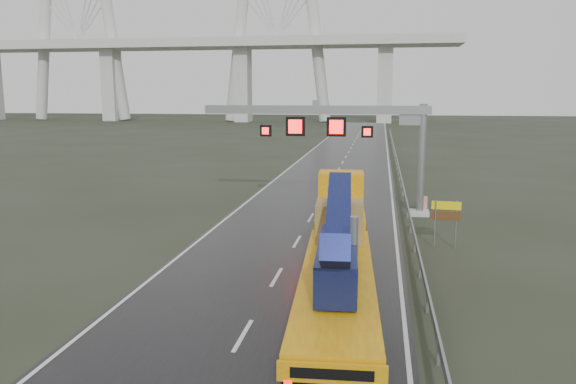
% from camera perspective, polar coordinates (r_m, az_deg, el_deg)
% --- Properties ---
extents(ground, '(400.00, 400.00, 0.00)m').
position_cam_1_polar(ground, '(20.76, -3.24, -12.16)').
color(ground, '#272B1E').
rests_on(ground, ground).
extents(road, '(11.00, 200.00, 0.02)m').
position_cam_1_polar(road, '(59.43, 5.18, 2.33)').
color(road, black).
rests_on(road, ground).
extents(guardrail, '(0.20, 140.00, 1.40)m').
position_cam_1_polar(guardrail, '(49.31, 11.41, 1.43)').
color(guardrail, gray).
rests_on(guardrail, ground).
extents(sign_gantry, '(14.90, 1.20, 7.42)m').
position_cam_1_polar(sign_gantry, '(36.88, 6.04, 6.46)').
color(sign_gantry, beige).
rests_on(sign_gantry, ground).
extents(heavy_haul_truck, '(3.76, 18.62, 4.34)m').
position_cam_1_polar(heavy_haul_truck, '(24.80, 5.20, -4.40)').
color(heavy_haul_truck, '#CD6E0B').
rests_on(heavy_haul_truck, ground).
extents(exit_sign_pair, '(1.46, 0.19, 2.50)m').
position_cam_1_polar(exit_sign_pair, '(29.58, 15.74, -2.26)').
color(exit_sign_pair, gray).
rests_on(exit_sign_pair, ground).
extents(striped_barrier, '(0.71, 0.44, 1.13)m').
position_cam_1_polar(striped_barrier, '(38.21, 13.43, -1.28)').
color(striped_barrier, red).
rests_on(striped_barrier, ground).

